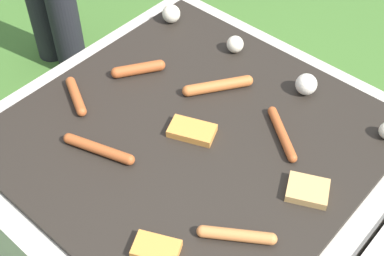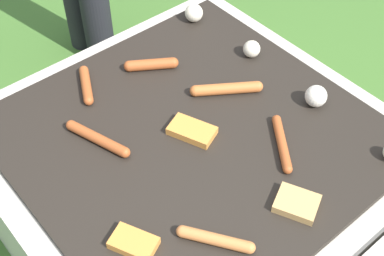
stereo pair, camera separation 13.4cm
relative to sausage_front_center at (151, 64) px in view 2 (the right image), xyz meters
name	(u,v)px [view 2 (the right image)]	position (x,y,z in m)	size (l,w,h in m)	color
ground_plane	(192,215)	(0.27, -0.07, -0.38)	(14.00, 14.00, 0.00)	#3D6628
grill	(192,178)	(0.27, -0.07, -0.20)	(0.97, 0.97, 0.37)	#B2AA9E
sausage_front_center	(151,64)	(0.00, 0.00, 0.00)	(0.10, 0.14, 0.03)	#A34C23
sausage_mid_left	(282,143)	(0.45, 0.07, 0.00)	(0.15, 0.12, 0.02)	#A34C23
sausage_mid_right	(97,139)	(0.14, -0.27, 0.00)	(0.19, 0.08, 0.03)	#A34C23
sausage_front_right	(215,239)	(0.54, -0.24, 0.00)	(0.15, 0.11, 0.03)	#C6753D
sausage_back_left	(227,89)	(0.21, 0.10, 0.00)	(0.13, 0.17, 0.03)	#B7602D
sausage_back_right	(86,85)	(-0.05, -0.19, 0.00)	(0.14, 0.08, 0.03)	#A34C23
bread_slice_left	(192,130)	(0.27, -0.07, -0.01)	(0.13, 0.11, 0.02)	#D18438
bread_slice_right	(134,243)	(0.44, -0.38, -0.01)	(0.11, 0.10, 0.02)	#D18438
bread_slice_center	(297,203)	(0.59, -0.04, -0.01)	(0.12, 0.11, 0.02)	tan
mushroom_row	(269,64)	(0.22, 0.25, 0.01)	(0.79, 0.07, 0.06)	beige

